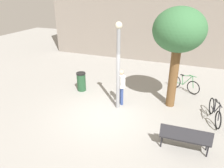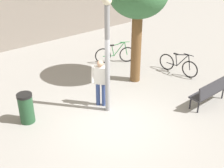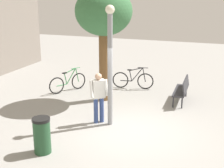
# 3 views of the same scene
# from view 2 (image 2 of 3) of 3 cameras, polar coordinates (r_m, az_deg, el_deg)

# --- Properties ---
(ground_plane) EXTENTS (36.00, 36.00, 0.00)m
(ground_plane) POSITION_cam_2_polar(r_m,az_deg,el_deg) (9.35, 1.00, -7.76)
(ground_plane) COLOR gray
(lamppost) EXTENTS (0.28, 0.28, 3.78)m
(lamppost) POSITION_cam_2_polar(r_m,az_deg,el_deg) (9.05, -0.90, 6.41)
(lamppost) COLOR gray
(lamppost) RESTS_ON ground_plane
(person_by_lamppost) EXTENTS (0.56, 0.60, 1.67)m
(person_by_lamppost) POSITION_cam_2_polar(r_m,az_deg,el_deg) (9.83, -2.21, 0.76)
(person_by_lamppost) COLOR #334784
(person_by_lamppost) RESTS_ON ground_plane
(park_bench) EXTENTS (1.61, 0.52, 0.92)m
(park_bench) POSITION_cam_2_polar(r_m,az_deg,el_deg) (10.60, 18.37, -1.20)
(park_bench) COLOR #2D2D33
(park_bench) RESTS_ON ground_plane
(bicycle_black) EXTENTS (0.34, 1.79, 0.97)m
(bicycle_black) POSITION_cam_2_polar(r_m,az_deg,el_deg) (12.61, 12.57, 3.59)
(bicycle_black) COLOR black
(bicycle_black) RESTS_ON ground_plane
(bicycle_green) EXTENTS (1.60, 0.94, 0.97)m
(bicycle_green) POSITION_cam_2_polar(r_m,az_deg,el_deg) (13.34, 0.64, 5.68)
(bicycle_green) COLOR black
(bicycle_green) RESTS_ON ground_plane
(trash_bin) EXTENTS (0.48, 0.48, 0.99)m
(trash_bin) POSITION_cam_2_polar(r_m,az_deg,el_deg) (9.59, -16.15, -4.45)
(trash_bin) COLOR #234C2D
(trash_bin) RESTS_ON ground_plane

